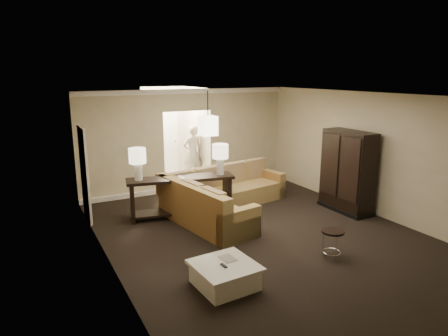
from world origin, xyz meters
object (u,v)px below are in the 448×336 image
coffee_table (225,275)px  armoire (347,173)px  drink_table (332,238)px  person (192,150)px  sectional_sofa (222,197)px  console_table (181,193)px

coffee_table → armoire: (4.19, 1.75, 0.73)m
drink_table → person: 5.97m
sectional_sofa → console_table: size_ratio=1.36×
console_table → person: (1.48, 2.74, 0.39)m
coffee_table → drink_table: 2.18m
console_table → person: bearing=73.7°
sectional_sofa → person: person is taller
coffee_table → armoire: armoire is taller
coffee_table → sectional_sofa: bearing=63.2°
console_table → armoire: bearing=-9.8°
sectional_sofa → person: 3.05m
person → sectional_sofa: bearing=74.3°
coffee_table → console_table: 3.27m
sectional_sofa → coffee_table: (-1.51, -2.99, -0.20)m
console_table → drink_table: bearing=-51.4°
coffee_table → console_table: (0.57, 3.20, 0.36)m
sectional_sofa → coffee_table: bearing=-126.5°
sectional_sofa → coffee_table: sectional_sofa is taller
armoire → person: (-2.14, 4.19, 0.03)m
console_table → drink_table: console_table is taller
console_table → person: 3.14m
console_table → sectional_sofa: bearing=-0.5°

